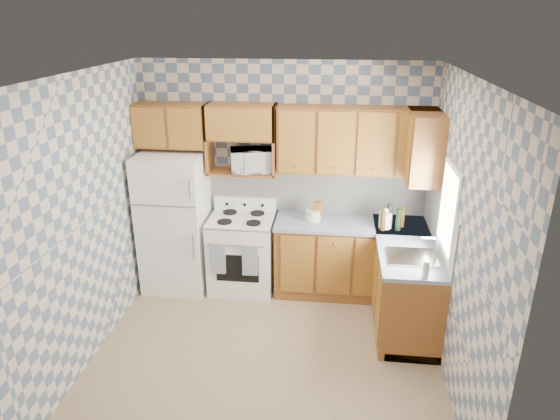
{
  "coord_description": "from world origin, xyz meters",
  "views": [
    {
      "loc": [
        0.6,
        -4.08,
        3.17
      ],
      "look_at": [
        0.05,
        0.75,
        1.25
      ],
      "focal_mm": 32.0,
      "sensor_mm": 36.0,
      "label": 1
    }
  ],
  "objects_px": {
    "microwave": "(252,160)",
    "electric_kettle": "(385,220)",
    "stove_body": "(242,254)",
    "refrigerator": "(175,222)"
  },
  "relations": [
    {
      "from": "refrigerator",
      "to": "electric_kettle",
      "type": "relative_size",
      "value": 9.27
    },
    {
      "from": "microwave",
      "to": "electric_kettle",
      "type": "height_order",
      "value": "microwave"
    },
    {
      "from": "refrigerator",
      "to": "stove_body",
      "type": "bearing_deg",
      "value": 1.78
    },
    {
      "from": "microwave",
      "to": "electric_kettle",
      "type": "xyz_separation_m",
      "value": [
        1.55,
        -0.25,
        -0.57
      ]
    },
    {
      "from": "refrigerator",
      "to": "stove_body",
      "type": "height_order",
      "value": "refrigerator"
    },
    {
      "from": "stove_body",
      "to": "microwave",
      "type": "height_order",
      "value": "microwave"
    },
    {
      "from": "refrigerator",
      "to": "stove_body",
      "type": "relative_size",
      "value": 1.87
    },
    {
      "from": "stove_body",
      "to": "microwave",
      "type": "xyz_separation_m",
      "value": [
        0.11,
        0.15,
        1.13
      ]
    },
    {
      "from": "refrigerator",
      "to": "stove_body",
      "type": "xyz_separation_m",
      "value": [
        0.8,
        0.03,
        -0.39
      ]
    },
    {
      "from": "stove_body",
      "to": "electric_kettle",
      "type": "xyz_separation_m",
      "value": [
        1.66,
        -0.09,
        0.56
      ]
    }
  ]
}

